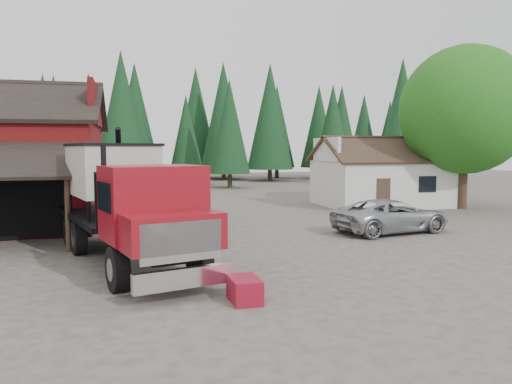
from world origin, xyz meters
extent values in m
plane|color=#4E433D|center=(0.00, 0.00, 0.00)|extent=(120.00, 120.00, 0.00)
cube|color=#611012|center=(-5.00, 10.00, 6.00)|extent=(0.25, 7.00, 2.00)
cylinder|color=#382619|center=(-5.60, 2.10, 1.40)|extent=(0.20, 0.20, 2.80)
cube|color=silver|center=(13.00, 13.00, 1.50)|extent=(8.00, 6.00, 3.00)
cube|color=#38281E|center=(13.00, 11.50, 3.75)|extent=(8.60, 3.42, 1.80)
cube|color=#38281E|center=(13.00, 14.50, 3.75)|extent=(8.60, 3.42, 1.80)
cube|color=silver|center=(9.00, 13.00, 3.75)|extent=(0.20, 4.20, 1.50)
cube|color=silver|center=(17.00, 13.00, 3.75)|extent=(0.20, 4.20, 1.50)
cube|color=#38281E|center=(11.50, 9.98, 1.00)|extent=(0.90, 0.06, 2.00)
cube|color=black|center=(14.50, 9.98, 1.60)|extent=(1.20, 0.06, 1.00)
cylinder|color=#382619|center=(17.00, 10.00, 1.60)|extent=(0.60, 0.60, 3.20)
sphere|color=#235E15|center=(17.00, 10.00, 6.20)|extent=(8.00, 8.00, 8.00)
sphere|color=#235E15|center=(15.80, 10.80, 5.00)|extent=(4.40, 4.40, 4.40)
sphere|color=#235E15|center=(18.00, 9.20, 5.30)|extent=(4.80, 4.80, 4.80)
cylinder|color=#382619|center=(6.00, 30.00, 0.80)|extent=(0.44, 0.44, 1.60)
cone|color=black|center=(6.00, 30.00, 5.90)|extent=(3.96, 3.96, 9.00)
cylinder|color=#382619|center=(22.00, 26.00, 0.80)|extent=(0.44, 0.44, 1.60)
cone|color=black|center=(22.00, 26.00, 6.90)|extent=(4.84, 4.84, 11.00)
cylinder|color=#382619|center=(-4.00, 34.00, 0.80)|extent=(0.44, 0.44, 1.60)
cone|color=black|center=(-4.00, 34.00, 7.40)|extent=(5.28, 5.28, 12.00)
cylinder|color=black|center=(-3.72, -3.76, 0.61)|extent=(0.71, 1.29, 1.23)
cylinder|color=black|center=(-1.46, -3.13, 0.61)|extent=(0.71, 1.29, 1.23)
cylinder|color=black|center=(-5.17, 1.40, 0.61)|extent=(0.71, 1.29, 1.23)
cylinder|color=black|center=(-2.91, 2.04, 0.61)|extent=(0.71, 1.29, 1.23)
cylinder|color=black|center=(-5.60, 2.91, 0.61)|extent=(0.71, 1.29, 1.23)
cylinder|color=black|center=(-3.34, 3.54, 0.61)|extent=(0.71, 1.29, 1.23)
cube|color=black|center=(-3.56, 0.00, 1.06)|extent=(3.78, 9.58, 0.45)
cube|color=silver|center=(-2.13, -5.11, 0.61)|extent=(2.53, 0.89, 0.50)
cube|color=silver|center=(-2.16, -5.00, 1.51)|extent=(2.07, 0.68, 1.01)
cube|color=maroon|center=(-2.34, -4.36, 1.68)|extent=(2.81, 2.08, 0.95)
cube|color=maroon|center=(-2.73, -2.96, 2.29)|extent=(3.09, 2.55, 2.07)
cube|color=black|center=(-2.49, -3.82, 2.62)|extent=(2.28, 0.72, 1.01)
cylinder|color=black|center=(-4.08, -2.29, 2.90)|extent=(0.19, 0.19, 2.01)
cube|color=black|center=(-3.03, -1.88, 2.23)|extent=(2.67, 0.87, 1.79)
cube|color=black|center=(-3.98, 1.50, 1.36)|extent=(4.49, 7.01, 0.18)
cube|color=beige|center=(-3.98, 1.50, 3.02)|extent=(3.47, 4.24, 1.79)
cone|color=beige|center=(-3.98, 1.50, 1.90)|extent=(3.03, 3.03, 0.78)
cube|color=black|center=(-3.98, 1.50, 3.93)|extent=(3.61, 4.38, 0.09)
cylinder|color=black|center=(-3.76, 3.19, 2.90)|extent=(0.23, 2.47, 3.41)
cube|color=maroon|center=(-5.35, 3.90, 1.68)|extent=(0.89, 1.04, 0.50)
cylinder|color=silver|center=(-1.69, -1.91, 0.95)|extent=(0.90, 1.24, 0.63)
imported|color=#ACAEB4|center=(8.11, 3.00, 0.76)|extent=(5.81, 3.45, 1.51)
cube|color=maroon|center=(-0.65, -5.40, 0.30)|extent=(0.73, 1.12, 0.60)
camera|label=1|loc=(-3.35, -17.23, 3.80)|focal=35.00mm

